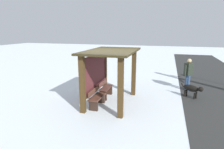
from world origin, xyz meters
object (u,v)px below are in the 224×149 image
bench_left_inside (97,99)px  person_walking (188,72)px  dog (192,89)px  bus_shelter (107,65)px  bench_center_inside (106,90)px

bench_left_inside → person_walking: (3.32, -3.67, 0.63)m
person_walking → dog: size_ratio=1.79×
bus_shelter → bench_center_inside: size_ratio=2.92×
bus_shelter → person_walking: (2.76, -3.43, -0.66)m
bench_center_inside → person_walking: (2.20, -3.67, 0.60)m
bus_shelter → bench_center_inside: bearing=22.8°
bench_left_inside → bus_shelter: bearing=-22.9°
bus_shelter → dog: (1.58, -3.54, -1.17)m
bus_shelter → dog: size_ratio=3.29×
bench_left_inside → bench_center_inside: bench_center_inside is taller
bus_shelter → bench_center_inside: 1.40m
bus_shelter → dog: bus_shelter is taller
bus_shelter → bench_left_inside: bearing=157.1°
bus_shelter → person_walking: bus_shelter is taller
bench_center_inside → person_walking: 4.32m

